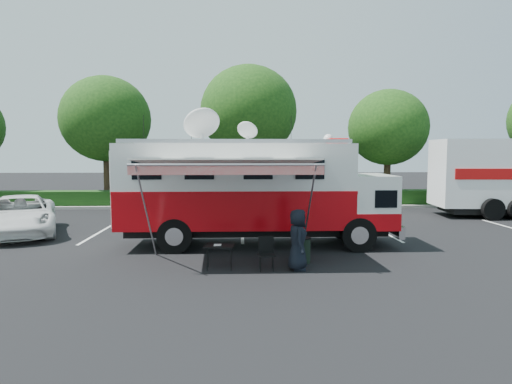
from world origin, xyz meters
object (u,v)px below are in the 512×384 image
trash_bin (302,250)px  folding_table (219,247)px  command_truck (254,190)px  white_suv (21,235)px

trash_bin → folding_table: bearing=-164.5°
command_truck → folding_table: bearing=-108.6°
trash_bin → command_truck: bearing=117.8°
folding_table → trash_bin: size_ratio=1.15×
white_suv → folding_table: white_suv is taller
white_suv → trash_bin: 12.05m
white_suv → folding_table: size_ratio=6.33×
folding_table → trash_bin: trash_bin is taller
command_truck → trash_bin: size_ratio=12.43×
command_truck → trash_bin: bearing=-62.2°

